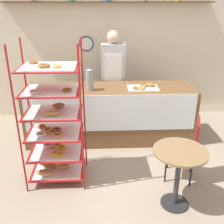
{
  "coord_description": "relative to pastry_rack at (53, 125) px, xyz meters",
  "views": [
    {
      "loc": [
        -0.16,
        -3.03,
        2.26
      ],
      "look_at": [
        0.0,
        0.37,
        0.79
      ],
      "focal_mm": 42.0,
      "sensor_mm": 36.0,
      "label": 1
    }
  ],
  "objects": [
    {
      "name": "donut_tray_counter",
      "position": [
        1.31,
        1.04,
        0.15
      ],
      "size": [
        0.5,
        0.34,
        0.05
      ],
      "color": "silver",
      "rests_on": "display_counter"
    },
    {
      "name": "back_wall",
      "position": [
        0.76,
        2.2,
        0.57
      ],
      "size": [
        10.0,
        0.3,
        2.7
      ],
      "color": "beige",
      "rests_on": "ground_plane"
    },
    {
      "name": "display_counter",
      "position": [
        0.76,
        1.09,
        -0.33
      ],
      "size": [
        2.78,
        0.76,
        0.93
      ],
      "color": "brown",
      "rests_on": "ground_plane"
    },
    {
      "name": "person_worker",
      "position": [
        0.84,
        1.63,
        0.18
      ],
      "size": [
        0.42,
        0.23,
        1.78
      ],
      "color": "#282833",
      "rests_on": "ground_plane"
    },
    {
      "name": "ground_plane",
      "position": [
        0.76,
        0.03,
        -0.8
      ],
      "size": [
        14.0,
        14.0,
        0.0
      ],
      "primitive_type": "plane",
      "color": "gray"
    },
    {
      "name": "cafe_chair",
      "position": [
        1.73,
        -0.09,
        -0.25
      ],
      "size": [
        0.49,
        0.49,
        0.89
      ],
      "rotation": [
        0.0,
        0.0,
        4.37
      ],
      "color": "black",
      "rests_on": "ground_plane"
    },
    {
      "name": "pastry_rack",
      "position": [
        0.0,
        0.0,
        0.0
      ],
      "size": [
        0.75,
        0.56,
        1.84
      ],
      "color": "#A51919",
      "rests_on": "ground_plane"
    },
    {
      "name": "coffee_carafe",
      "position": [
        0.44,
        0.97,
        0.3
      ],
      "size": [
        0.12,
        0.12,
        0.35
      ],
      "color": "gray",
      "rests_on": "display_counter"
    },
    {
      "name": "cafe_table",
      "position": [
        1.47,
        -0.58,
        -0.25
      ],
      "size": [
        0.6,
        0.6,
        0.74
      ],
      "color": "#262628",
      "rests_on": "ground_plane"
    }
  ]
}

